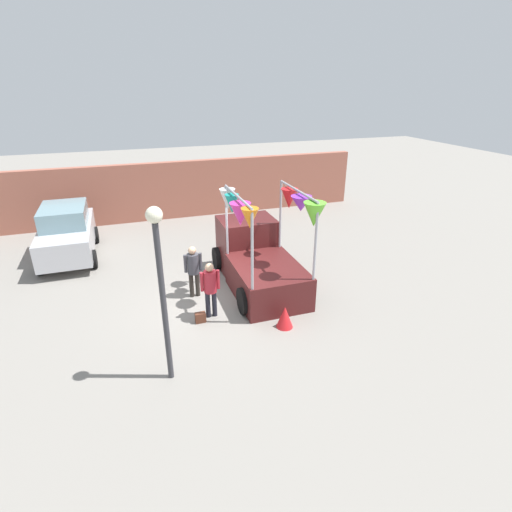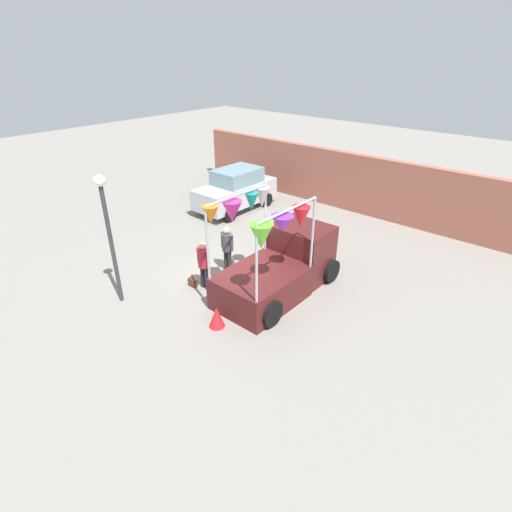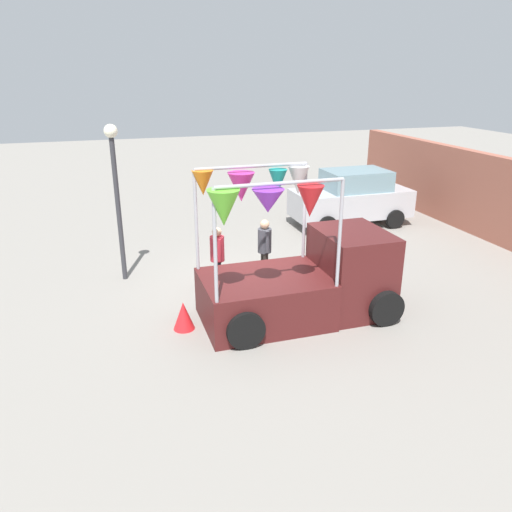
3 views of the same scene
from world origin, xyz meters
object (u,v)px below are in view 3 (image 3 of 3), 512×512
at_px(vendor_truck, 308,274).
at_px(parked_car, 352,198).
at_px(person_vendor, 265,245).
at_px(folded_kite_bundle_crimson, 184,316).
at_px(street_lamp, 116,181).
at_px(handbag, 207,280).
at_px(person_customer, 217,253).

bearing_deg(vendor_truck, parked_car, 144.82).
relative_size(person_vendor, folded_kite_bundle_crimson, 2.66).
bearing_deg(street_lamp, folded_kite_bundle_crimson, 17.81).
relative_size(parked_car, handbag, 14.29).
bearing_deg(folded_kite_bundle_crimson, street_lamp, -162.19).
distance_m(street_lamp, folded_kite_bundle_crimson, 3.93).
height_order(vendor_truck, person_customer, vendor_truck).
xyz_separation_m(vendor_truck, folded_kite_bundle_crimson, (-0.14, -2.68, -0.64)).
distance_m(person_customer, person_vendor, 1.28).
bearing_deg(folded_kite_bundle_crimson, handbag, 155.57).
bearing_deg(folded_kite_bundle_crimson, person_vendor, 128.73).
bearing_deg(person_vendor, street_lamp, -109.15).
height_order(vendor_truck, folded_kite_bundle_crimson, vendor_truck).
height_order(vendor_truck, handbag, vendor_truck).
bearing_deg(handbag, person_vendor, 84.84).
relative_size(vendor_truck, handbag, 14.85).
relative_size(handbag, folded_kite_bundle_crimson, 0.47).
bearing_deg(handbag, folded_kite_bundle_crimson, -24.43).
distance_m(vendor_truck, street_lamp, 5.14).
relative_size(vendor_truck, person_customer, 2.61).
bearing_deg(folded_kite_bundle_crimson, parked_car, 129.94).
xyz_separation_m(parked_car, handbag, (3.63, -5.84, -0.80)).
xyz_separation_m(person_vendor, street_lamp, (-1.17, -3.38, 1.57)).
xyz_separation_m(street_lamp, folded_kite_bundle_crimson, (3.09, 0.99, -2.23)).
xyz_separation_m(person_customer, street_lamp, (-1.39, -2.12, 1.57)).
bearing_deg(person_vendor, vendor_truck, 8.04).
height_order(person_vendor, folded_kite_bundle_crimson, person_vendor).
xyz_separation_m(person_customer, folded_kite_bundle_crimson, (1.70, -1.13, -0.65)).
bearing_deg(folded_kite_bundle_crimson, vendor_truck, 87.00).
xyz_separation_m(vendor_truck, parked_car, (-5.81, 4.10, 0.01)).
height_order(person_customer, handbag, person_customer).
distance_m(person_customer, handbag, 0.91).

